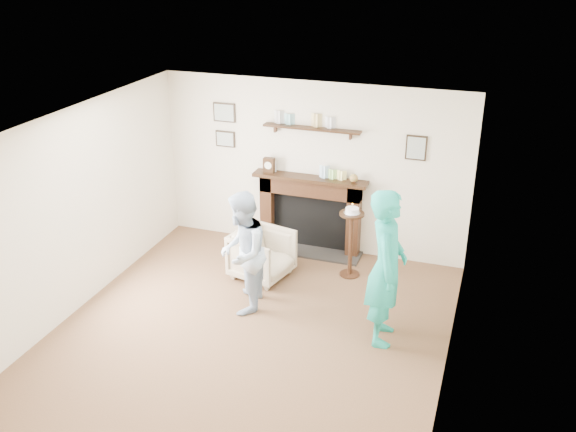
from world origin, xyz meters
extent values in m
plane|color=brown|center=(0.00, 0.00, 0.00)|extent=(5.00, 5.00, 0.00)
cube|color=beige|center=(0.00, 2.50, 1.25)|extent=(4.50, 0.04, 2.50)
cube|color=beige|center=(-2.25, 0.00, 1.25)|extent=(0.04, 5.00, 2.50)
cube|color=beige|center=(2.25, 0.00, 1.25)|extent=(0.04, 5.00, 2.50)
cube|color=white|center=(0.00, 0.00, 2.50)|extent=(4.50, 5.00, 0.04)
cube|color=black|center=(-0.66, 2.40, 0.55)|extent=(0.18, 0.20, 1.10)
cube|color=black|center=(0.66, 2.40, 0.55)|extent=(0.18, 0.20, 1.10)
cube|color=black|center=(0.00, 2.40, 0.98)|extent=(1.50, 0.20, 0.24)
cube|color=black|center=(0.00, 2.47, 0.43)|extent=(1.14, 0.06, 0.86)
cube|color=#2C2927|center=(0.00, 2.28, 0.01)|extent=(1.60, 0.44, 0.03)
cube|color=black|center=(0.00, 2.37, 1.12)|extent=(1.68, 0.26, 0.05)
cube|color=black|center=(0.00, 2.42, 1.85)|extent=(1.40, 0.15, 0.03)
cube|color=black|center=(-1.35, 2.48, 1.95)|extent=(0.34, 0.03, 0.28)
cube|color=black|center=(-1.35, 2.48, 1.55)|extent=(0.30, 0.03, 0.24)
cube|color=black|center=(1.45, 2.48, 1.70)|extent=(0.28, 0.03, 0.34)
cube|color=black|center=(-0.62, 2.37, 1.26)|extent=(0.16, 0.09, 0.22)
cylinder|color=#EEE9CE|center=(-0.62, 2.32, 1.27)|extent=(0.11, 0.01, 0.11)
sphere|color=green|center=(0.64, 2.37, 1.21)|extent=(0.12, 0.12, 0.12)
imported|color=#C3B691|center=(-0.36, 1.37, 0.00)|extent=(0.87, 0.86, 0.66)
imported|color=#A6B7D0|center=(-0.28, 0.53, 0.00)|extent=(0.73, 0.85, 1.55)
imported|color=#20B8B8|center=(1.49, 0.45, 0.00)|extent=(0.53, 0.73, 1.85)
cylinder|color=black|center=(0.77, 1.80, 0.01)|extent=(0.28, 0.28, 0.02)
cylinder|color=black|center=(0.77, 1.80, 0.46)|extent=(0.06, 0.06, 0.88)
cylinder|color=black|center=(0.77, 1.80, 0.92)|extent=(0.33, 0.33, 0.03)
cylinder|color=silver|center=(0.77, 1.80, 0.94)|extent=(0.23, 0.23, 0.01)
cylinder|color=white|center=(0.77, 1.80, 0.97)|extent=(0.18, 0.18, 0.06)
cylinder|color=#F7E19C|center=(0.77, 1.80, 1.03)|extent=(0.01, 0.01, 0.05)
sphere|color=orange|center=(0.77, 1.80, 1.06)|extent=(0.02, 0.02, 0.02)
camera|label=1|loc=(2.50, -5.86, 4.30)|focal=40.00mm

